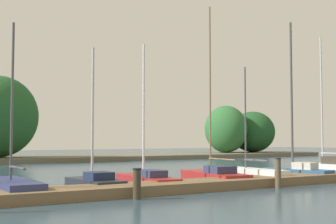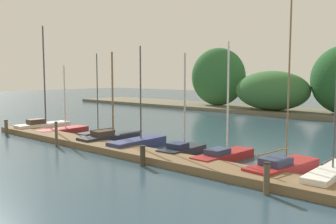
{
  "view_description": "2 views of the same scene",
  "coord_description": "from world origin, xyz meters",
  "px_view_note": "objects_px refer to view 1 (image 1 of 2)",
  "views": [
    {
      "loc": [
        -6.52,
        -0.12,
        1.88
      ],
      "look_at": [
        3.27,
        15.53,
        2.98
      ],
      "focal_mm": 49.25,
      "sensor_mm": 36.0,
      "label": 1
    },
    {
      "loc": [
        12.22,
        0.97,
        4.22
      ],
      "look_at": [
        -1.55,
        16.65,
        2.09
      ],
      "focal_mm": 39.33,
      "sensor_mm": 36.0,
      "label": 2
    }
  ],
  "objects_px": {
    "sailboat_8": "(248,174)",
    "mooring_piling_3": "(278,173)",
    "mooring_piling_2": "(137,184)",
    "sailboat_9": "(295,170)",
    "sailboat_10": "(326,167)",
    "sailboat_6": "(145,178)",
    "sailboat_5": "(94,182)",
    "sailboat_7": "(213,175)",
    "sailboat_4": "(11,187)"
  },
  "relations": [
    {
      "from": "sailboat_8",
      "to": "mooring_piling_3",
      "type": "relative_size",
      "value": 4.49
    },
    {
      "from": "sailboat_8",
      "to": "mooring_piling_2",
      "type": "xyz_separation_m",
      "value": [
        -7.38,
        -3.12,
        0.18
      ]
    },
    {
      "from": "mooring_piling_2",
      "to": "mooring_piling_3",
      "type": "distance_m",
      "value": 6.15
    },
    {
      "from": "sailboat_9",
      "to": "mooring_piling_3",
      "type": "height_order",
      "value": "sailboat_9"
    },
    {
      "from": "sailboat_10",
      "to": "mooring_piling_2",
      "type": "bearing_deg",
      "value": 103.06
    },
    {
      "from": "sailboat_6",
      "to": "sailboat_10",
      "type": "height_order",
      "value": "sailboat_10"
    },
    {
      "from": "mooring_piling_2",
      "to": "mooring_piling_3",
      "type": "bearing_deg",
      "value": 0.11
    },
    {
      "from": "sailboat_5",
      "to": "sailboat_7",
      "type": "relative_size",
      "value": 0.69
    },
    {
      "from": "sailboat_10",
      "to": "sailboat_6",
      "type": "bearing_deg",
      "value": 88.65
    },
    {
      "from": "sailboat_9",
      "to": "sailboat_10",
      "type": "height_order",
      "value": "sailboat_9"
    },
    {
      "from": "sailboat_9",
      "to": "mooring_piling_3",
      "type": "bearing_deg",
      "value": 113.43
    },
    {
      "from": "sailboat_7",
      "to": "mooring_piling_2",
      "type": "xyz_separation_m",
      "value": [
        -5.4,
        -3.14,
        0.17
      ]
    },
    {
      "from": "sailboat_5",
      "to": "mooring_piling_3",
      "type": "bearing_deg",
      "value": -118.51
    },
    {
      "from": "sailboat_6",
      "to": "mooring_piling_3",
      "type": "distance_m",
      "value": 5.22
    },
    {
      "from": "sailboat_6",
      "to": "mooring_piling_3",
      "type": "height_order",
      "value": "sailboat_6"
    },
    {
      "from": "sailboat_5",
      "to": "sailboat_6",
      "type": "xyz_separation_m",
      "value": [
        2.38,
        0.33,
        -0.01
      ]
    },
    {
      "from": "sailboat_9",
      "to": "mooring_piling_2",
      "type": "xyz_separation_m",
      "value": [
        -9.79,
        -2.47,
        0.05
      ]
    },
    {
      "from": "sailboat_9",
      "to": "sailboat_10",
      "type": "bearing_deg",
      "value": -83.0
    },
    {
      "from": "sailboat_5",
      "to": "mooring_piling_3",
      "type": "distance_m",
      "value": 7.03
    },
    {
      "from": "sailboat_9",
      "to": "mooring_piling_2",
      "type": "relative_size",
      "value": 7.71
    },
    {
      "from": "sailboat_4",
      "to": "sailboat_5",
      "type": "bearing_deg",
      "value": -86.37
    },
    {
      "from": "sailboat_4",
      "to": "sailboat_7",
      "type": "height_order",
      "value": "sailboat_7"
    },
    {
      "from": "sailboat_5",
      "to": "sailboat_4",
      "type": "bearing_deg",
      "value": 92.36
    },
    {
      "from": "sailboat_8",
      "to": "sailboat_9",
      "type": "height_order",
      "value": "sailboat_9"
    },
    {
      "from": "sailboat_9",
      "to": "mooring_piling_2",
      "type": "bearing_deg",
      "value": 93.53
    },
    {
      "from": "sailboat_7",
      "to": "sailboat_9",
      "type": "xyz_separation_m",
      "value": [
        4.39,
        -0.67,
        0.12
      ]
    },
    {
      "from": "sailboat_4",
      "to": "sailboat_8",
      "type": "distance_m",
      "value": 10.54
    },
    {
      "from": "sailboat_8",
      "to": "mooring_piling_2",
      "type": "relative_size",
      "value": 5.36
    },
    {
      "from": "sailboat_4",
      "to": "sailboat_5",
      "type": "xyz_separation_m",
      "value": [
        3.02,
        0.24,
        -0.0
      ]
    },
    {
      "from": "sailboat_6",
      "to": "mooring_piling_2",
      "type": "relative_size",
      "value": 5.95
    },
    {
      "from": "sailboat_6",
      "to": "sailboat_7",
      "type": "xyz_separation_m",
      "value": [
        3.16,
        -0.32,
        0.02
      ]
    },
    {
      "from": "sailboat_5",
      "to": "sailboat_10",
      "type": "distance_m",
      "value": 13.46
    },
    {
      "from": "sailboat_5",
      "to": "sailboat_9",
      "type": "relative_size",
      "value": 0.71
    },
    {
      "from": "sailboat_4",
      "to": "sailboat_9",
      "type": "xyz_separation_m",
      "value": [
        12.95,
        -0.41,
        0.13
      ]
    },
    {
      "from": "mooring_piling_2",
      "to": "sailboat_4",
      "type": "bearing_deg",
      "value": 137.62
    },
    {
      "from": "sailboat_6",
      "to": "sailboat_10",
      "type": "relative_size",
      "value": 0.78
    },
    {
      "from": "sailboat_4",
      "to": "sailboat_6",
      "type": "height_order",
      "value": "sailboat_4"
    },
    {
      "from": "mooring_piling_2",
      "to": "sailboat_7",
      "type": "bearing_deg",
      "value": 30.18
    },
    {
      "from": "sailboat_7",
      "to": "sailboat_9",
      "type": "bearing_deg",
      "value": -90.75
    },
    {
      "from": "sailboat_6",
      "to": "sailboat_7",
      "type": "relative_size",
      "value": 0.74
    },
    {
      "from": "sailboat_10",
      "to": "mooring_piling_3",
      "type": "xyz_separation_m",
      "value": [
        -7.15,
        -3.57,
        0.17
      ]
    },
    {
      "from": "sailboat_4",
      "to": "sailboat_7",
      "type": "bearing_deg",
      "value": -89.22
    },
    {
      "from": "sailboat_8",
      "to": "sailboat_6",
      "type": "bearing_deg",
      "value": 85.76
    },
    {
      "from": "sailboat_7",
      "to": "sailboat_8",
      "type": "bearing_deg",
      "value": -82.65
    },
    {
      "from": "sailboat_7",
      "to": "mooring_piling_3",
      "type": "distance_m",
      "value": 3.23
    },
    {
      "from": "sailboat_9",
      "to": "sailboat_5",
      "type": "bearing_deg",
      "value": 75.61
    },
    {
      "from": "sailboat_5",
      "to": "sailboat_8",
      "type": "relative_size",
      "value": 1.02
    },
    {
      "from": "sailboat_9",
      "to": "mooring_piling_3",
      "type": "relative_size",
      "value": 6.45
    },
    {
      "from": "sailboat_8",
      "to": "sailboat_9",
      "type": "relative_size",
      "value": 0.7
    },
    {
      "from": "sailboat_10",
      "to": "sailboat_5",
      "type": "bearing_deg",
      "value": 89.96
    }
  ]
}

